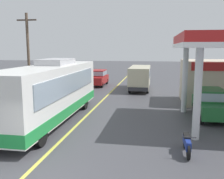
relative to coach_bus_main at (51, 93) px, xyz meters
name	(u,v)px	position (x,y,z in m)	size (l,w,h in m)	color
ground	(114,89)	(1.75, 12.58, -1.72)	(120.00, 120.00, 0.00)	#424247
lane_divider_stripe	(105,98)	(1.75, 7.58, -1.72)	(0.16, 50.00, 0.01)	#D8CC4C
coach_bus_main	(51,93)	(0.00, 0.00, 0.00)	(2.60, 11.04, 3.69)	white
car_at_pump	(211,102)	(9.55, 2.40, -0.71)	(1.70, 4.20, 1.82)	#1E602D
minibus_opposing_lane	(140,76)	(4.51, 12.58, -0.25)	(2.04, 6.13, 2.44)	#BFB799
motorcycle_parked_forecourt	(187,143)	(7.45, -3.61, -1.28)	(0.55, 1.80, 0.92)	black
car_trailing_behind_bus	(98,77)	(-0.47, 14.95, -0.71)	(1.70, 4.20, 1.82)	maroon
utility_pole_roadside	(28,54)	(-5.04, 7.13, 2.13)	(1.80, 0.24, 7.35)	brown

